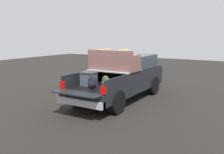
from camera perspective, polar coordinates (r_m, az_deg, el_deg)
name	(u,v)px	position (r m, az deg, el deg)	size (l,w,h in m)	color
ground_plane	(119,100)	(10.93, 1.63, -5.24)	(40.00, 40.00, 0.00)	black
pickup_truck	(123,76)	(11.05, 2.59, 0.14)	(6.05, 2.06, 2.23)	black
trash_can	(154,78)	(13.67, 9.60, -0.24)	(0.60, 0.60, 0.98)	#3F4C66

